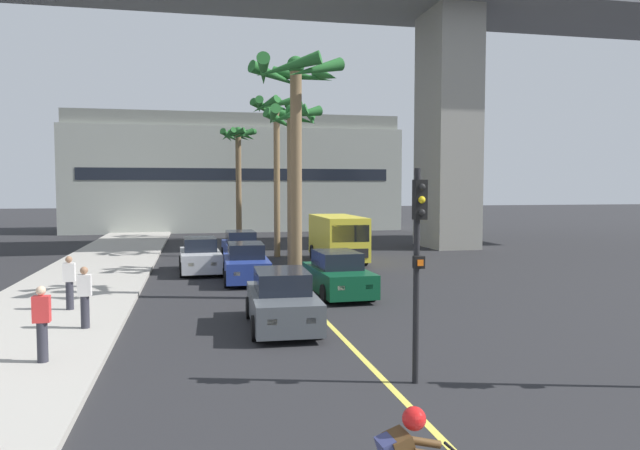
% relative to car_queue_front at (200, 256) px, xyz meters
% --- Properties ---
extents(sidewalk_left, '(4.80, 80.00, 0.15)m').
position_rel_car_queue_front_xyz_m(sidewalk_left, '(-4.57, -7.78, -0.65)').
color(sidewalk_left, '#ADA89E').
rests_on(sidewalk_left, ground).
extents(lane_stripe_center, '(0.14, 56.00, 0.01)m').
position_rel_car_queue_front_xyz_m(lane_stripe_center, '(3.43, 0.22, -0.72)').
color(lane_stripe_center, '#DBCC4C').
rests_on(lane_stripe_center, ground).
extents(pier_building_backdrop, '(28.61, 8.04, 10.07)m').
position_rel_car_queue_front_xyz_m(pier_building_backdrop, '(3.43, 26.88, 4.25)').
color(pier_building_backdrop, '#ADB2A8').
rests_on(pier_building_backdrop, ground).
extents(car_queue_front, '(1.95, 4.16, 1.56)m').
position_rel_car_queue_front_xyz_m(car_queue_front, '(0.00, 0.00, 0.00)').
color(car_queue_front, '#B7BABF').
rests_on(car_queue_front, ground).
extents(car_queue_second, '(1.95, 4.16, 1.56)m').
position_rel_car_queue_front_xyz_m(car_queue_second, '(4.71, -6.77, 0.00)').
color(car_queue_second, '#0C4728').
rests_on(car_queue_second, ground).
extents(car_queue_third, '(1.94, 4.15, 1.56)m').
position_rel_car_queue_front_xyz_m(car_queue_third, '(2.09, -11.08, 0.00)').
color(car_queue_third, '#4C5156').
rests_on(car_queue_third, ground).
extents(car_queue_fourth, '(1.91, 4.14, 1.56)m').
position_rel_car_queue_front_xyz_m(car_queue_fourth, '(1.79, -3.02, 0.00)').
color(car_queue_fourth, navy).
rests_on(car_queue_fourth, ground).
extents(car_queue_fifth, '(1.93, 4.15, 1.56)m').
position_rel_car_queue_front_xyz_m(car_queue_fifth, '(2.10, 3.64, 0.00)').
color(car_queue_fifth, navy).
rests_on(car_queue_fifth, ground).
extents(delivery_van, '(2.16, 5.25, 2.36)m').
position_rel_car_queue_front_xyz_m(delivery_van, '(6.89, 2.22, 0.57)').
color(delivery_van, yellow).
rests_on(delivery_van, ground).
extents(traffic_light_median_near, '(0.24, 0.37, 4.20)m').
position_rel_car_queue_front_xyz_m(traffic_light_median_near, '(3.98, -16.27, 1.99)').
color(traffic_light_median_near, black).
rests_on(traffic_light_median_near, ground).
extents(palm_tree_near_median, '(2.76, 2.78, 8.22)m').
position_rel_car_queue_front_xyz_m(palm_tree_near_median, '(2.98, 17.01, 5.80)').
color(palm_tree_near_median, brown).
rests_on(palm_tree_near_median, ground).
extents(palm_tree_mid_median, '(3.15, 3.32, 8.23)m').
position_rel_car_queue_front_xyz_m(palm_tree_mid_median, '(3.17, -7.04, 5.82)').
color(palm_tree_mid_median, brown).
rests_on(palm_tree_mid_median, ground).
extents(palm_tree_far_median, '(2.96, 2.93, 8.73)m').
position_rel_car_queue_front_xyz_m(palm_tree_far_median, '(4.18, 5.23, 6.48)').
color(palm_tree_far_median, brown).
rests_on(palm_tree_far_median, ground).
extents(palm_tree_farthest_median, '(2.54, 2.69, 7.40)m').
position_rel_car_queue_front_xyz_m(palm_tree_farthest_median, '(3.96, -1.56, 4.75)').
color(palm_tree_farthest_median, brown).
rests_on(palm_tree_farthest_median, ground).
extents(pedestrian_near_crosswalk, '(0.34, 0.22, 1.62)m').
position_rel_car_queue_front_xyz_m(pedestrian_near_crosswalk, '(-3.39, -13.72, 0.28)').
color(pedestrian_near_crosswalk, '#2D2D38').
rests_on(pedestrian_near_crosswalk, sidewalk_left).
extents(pedestrian_mid_block, '(0.34, 0.22, 1.62)m').
position_rel_car_queue_front_xyz_m(pedestrian_mid_block, '(-3.93, -8.13, 0.28)').
color(pedestrian_mid_block, '#2D2D38').
rests_on(pedestrian_mid_block, sidewalk_left).
extents(pedestrian_far_along, '(0.34, 0.22, 1.62)m').
position_rel_car_queue_front_xyz_m(pedestrian_far_along, '(-3.05, -10.72, 0.28)').
color(pedestrian_far_along, '#2D2D38').
rests_on(pedestrian_far_along, sidewalk_left).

